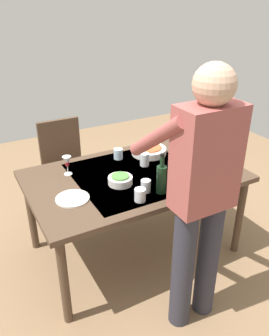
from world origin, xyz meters
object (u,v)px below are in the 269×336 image
at_px(person_server, 201,192).
at_px(water_cup_far_left, 146,186).
at_px(water_cup_far_right, 118,154).
at_px(wine_bottle, 161,178).
at_px(side_bowl_salad, 120,180).
at_px(serving_bowl_pasta, 149,150).
at_px(chair_near, 64,161).
at_px(dining_table, 134,181).
at_px(water_cup_near_left, 145,159).
at_px(wine_glass_left, 67,162).
at_px(water_cup_near_right, 140,195).
at_px(dinner_plate_near, 73,198).

xyz_separation_m(person_server, water_cup_far_left, (0.07, -0.49, -0.19)).
bearing_deg(water_cup_far_right, wine_bottle, 91.60).
xyz_separation_m(water_cup_far_right, side_bowl_salad, (0.18, 0.39, -0.01)).
height_order(serving_bowl_pasta, side_bowl_salad, same).
relative_size(chair_near, wine_bottle, 3.07).
xyz_separation_m(chair_near, side_bowl_salad, (-0.12, 0.97, 0.23)).
height_order(dining_table, water_cup_far_left, water_cup_far_left).
xyz_separation_m(water_cup_far_left, serving_bowl_pasta, (-0.35, -0.54, -0.01)).
height_order(dining_table, water_cup_near_left, water_cup_near_left).
xyz_separation_m(dining_table, side_bowl_salad, (0.17, 0.09, 0.10)).
bearing_deg(wine_bottle, dining_table, -84.89).
height_order(wine_bottle, wine_glass_left, wine_bottle).
bearing_deg(water_cup_near_right, chair_near, -83.77).
distance_m(dining_table, water_cup_near_left, 0.21).
height_order(water_cup_far_right, serving_bowl_pasta, water_cup_far_right).
height_order(wine_glass_left, side_bowl_salad, wine_glass_left).
bearing_deg(water_cup_near_right, wine_bottle, -172.24).
bearing_deg(side_bowl_salad, dining_table, -152.47).
height_order(wine_glass_left, dinner_plate_near, wine_glass_left).
bearing_deg(dining_table, dinner_plate_near, 12.64).
bearing_deg(serving_bowl_pasta, side_bowl_salad, 37.84).
distance_m(water_cup_near_left, serving_bowl_pasta, 0.23).
xyz_separation_m(water_cup_near_left, water_cup_near_right, (0.29, 0.45, -0.01)).
bearing_deg(dinner_plate_near, water_cup_far_right, -142.39).
distance_m(dining_table, wine_glass_left, 0.54).
distance_m(dining_table, water_cup_far_left, 0.30).
bearing_deg(person_server, water_cup_near_right, -67.74).
height_order(water_cup_far_left, water_cup_far_right, water_cup_far_left).
relative_size(chair_near, serving_bowl_pasta, 3.03).
xyz_separation_m(dining_table, person_server, (-0.01, 0.76, 0.30)).
distance_m(water_cup_near_left, water_cup_far_left, 0.41).
xyz_separation_m(water_cup_near_right, water_cup_far_left, (-0.09, -0.09, -0.00)).
xyz_separation_m(wine_bottle, side_bowl_salad, (0.20, -0.25, -0.08)).
bearing_deg(side_bowl_salad, water_cup_near_left, -150.15).
xyz_separation_m(chair_near, dinner_plate_near, (0.26, 1.01, 0.21)).
height_order(chair_near, water_cup_far_left, chair_near).
height_order(wine_glass_left, water_cup_far_left, wine_glass_left).
bearing_deg(chair_near, dining_table, 108.07).
relative_size(wine_glass_left, serving_bowl_pasta, 0.50).
distance_m(person_server, side_bowl_salad, 0.73).
bearing_deg(water_cup_near_left, water_cup_far_right, -59.10).
bearing_deg(serving_bowl_pasta, wine_glass_left, 2.13).
bearing_deg(water_cup_far_right, dining_table, 87.80).
xyz_separation_m(dining_table, wine_bottle, (-0.03, 0.33, 0.18)).
bearing_deg(chair_near, person_server, 100.38).
bearing_deg(water_cup_far_right, wine_glass_left, 8.46).
bearing_deg(water_cup_near_left, person_server, 81.47).
bearing_deg(dining_table, water_cup_far_right, -92.20).
relative_size(wine_glass_left, water_cup_near_right, 1.69).
xyz_separation_m(dining_table, dinner_plate_near, (0.55, 0.12, 0.07)).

